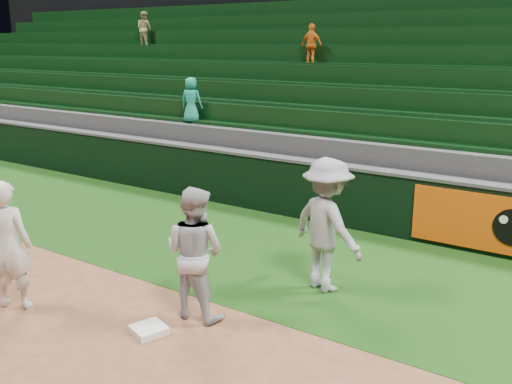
% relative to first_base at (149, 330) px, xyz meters
% --- Properties ---
extents(ground, '(70.00, 70.00, 0.00)m').
position_rel_first_base_xyz_m(ground, '(-0.11, 0.24, -0.04)').
color(ground, brown).
rests_on(ground, ground).
extents(foul_grass, '(36.00, 4.20, 0.01)m').
position_rel_first_base_xyz_m(foul_grass, '(-0.11, 3.24, -0.04)').
color(foul_grass, '#13380E').
rests_on(foul_grass, ground).
extents(first_base, '(0.51, 0.51, 0.09)m').
position_rel_first_base_xyz_m(first_base, '(0.00, 0.00, 0.00)').
color(first_base, white).
rests_on(first_base, ground).
extents(first_baseman, '(0.79, 0.70, 1.82)m').
position_rel_first_base_xyz_m(first_baseman, '(-2.11, -0.51, 0.86)').
color(first_baseman, silver).
rests_on(first_baseman, ground).
extents(baserunner, '(0.93, 0.75, 1.80)m').
position_rel_first_base_xyz_m(baserunner, '(0.18, 0.73, 0.86)').
color(baserunner, '#A9ACB4').
rests_on(baserunner, ground).
extents(base_coach, '(1.47, 1.14, 2.00)m').
position_rel_first_base_xyz_m(base_coach, '(1.23, 2.48, 0.96)').
color(base_coach, '#8F929B').
rests_on(base_coach, foul_grass).
extents(field_wall, '(36.00, 0.45, 1.25)m').
position_rel_first_base_xyz_m(field_wall, '(-0.09, 5.44, 0.59)').
color(field_wall, black).
rests_on(field_wall, ground).
extents(stadium_seating, '(36.00, 5.95, 4.85)m').
position_rel_first_base_xyz_m(stadium_seating, '(-0.12, 9.21, 1.65)').
color(stadium_seating, '#333436').
rests_on(stadium_seating, ground).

